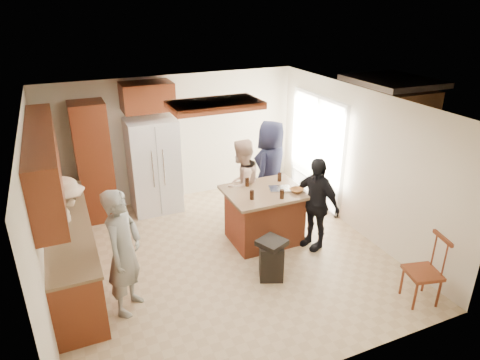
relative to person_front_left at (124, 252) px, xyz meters
name	(u,v)px	position (x,y,z in m)	size (l,w,h in m)	color
room_shell	(378,142)	(5.95, 2.25, -0.01)	(8.00, 5.20, 5.00)	tan
person_front_left	(124,252)	(0.00, 0.00, 0.00)	(0.64, 0.46, 1.74)	gray
person_behind_left	(242,185)	(2.25, 1.40, -0.05)	(0.80, 0.50, 1.65)	tan
person_behind_right	(271,169)	(2.96, 1.67, 0.04)	(0.89, 0.58, 1.82)	#191B32
person_side_right	(315,203)	(3.09, 0.35, -0.09)	(0.92, 0.47, 1.56)	black
person_counter	(70,228)	(-0.59, 1.11, -0.09)	(1.01, 0.47, 1.56)	tan
left_cabinetry	(62,222)	(-0.67, 1.00, 0.08)	(0.64, 3.00, 2.30)	maroon
back_wall_units	(107,146)	(0.24, 2.80, 0.51)	(1.80, 0.60, 2.45)	maroon
refrigerator	(154,166)	(1.02, 2.72, 0.03)	(0.90, 0.76, 1.80)	white
kitchen_island	(264,215)	(2.42, 0.83, -0.40)	(1.28, 1.03, 0.93)	#A34A2A
island_items	(280,188)	(2.63, 0.72, 0.10)	(0.95, 0.72, 0.15)	silver
trash_bin	(271,259)	(2.04, -0.15, -0.55)	(0.47, 0.47, 0.63)	black
spindle_chair	(424,272)	(3.68, -1.44, -0.42)	(0.51, 0.51, 0.99)	maroon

